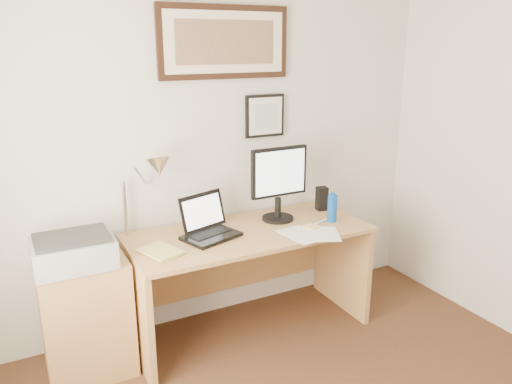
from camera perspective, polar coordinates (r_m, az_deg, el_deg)
wall_back at (r=3.45m, az=-5.83°, el=4.94°), size 3.50×0.02×2.50m
side_cabinet at (r=3.25m, az=-18.79°, el=-13.42°), size 0.50×0.40×0.73m
water_bottle at (r=3.50m, az=8.70°, el=-1.85°), size 0.07×0.07×0.19m
bottle_cap at (r=3.47m, az=8.78°, el=-0.20°), size 0.03×0.03×0.02m
speaker at (r=3.74m, az=7.53°, el=-0.74°), size 0.09×0.08×0.17m
paper_sheet_a at (r=3.26m, az=5.22°, el=-4.88°), size 0.24×0.32×0.00m
paper_sheet_b at (r=3.29m, az=7.78°, el=-4.77°), size 0.29×0.32×0.00m
sticky_pad at (r=3.39m, az=6.31°, el=-3.94°), size 0.11×0.11×0.01m
marker_pen at (r=3.49m, az=7.48°, el=-3.37°), size 0.14×0.06×0.02m
book at (r=2.98m, az=-12.26°, el=-7.19°), size 0.26×0.30×0.02m
desk at (r=3.48m, az=-1.40°, el=-7.60°), size 1.60×0.70×0.75m
laptop at (r=3.23m, az=-5.51°, el=-4.01°), size 0.40×0.39×0.26m
lcd_monitor at (r=3.43m, az=2.64°, el=1.36°), size 0.42×0.22×0.52m
printer at (r=3.01m, az=-20.15°, el=-6.37°), size 0.44×0.34×0.18m
desk_lamp at (r=3.16m, az=-11.41°, el=2.45°), size 0.29×0.27×0.53m
picture_large at (r=3.41m, az=-3.56°, el=16.71°), size 0.92×0.04×0.47m
picture_small at (r=3.58m, az=1.02°, el=8.70°), size 0.30×0.03×0.30m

